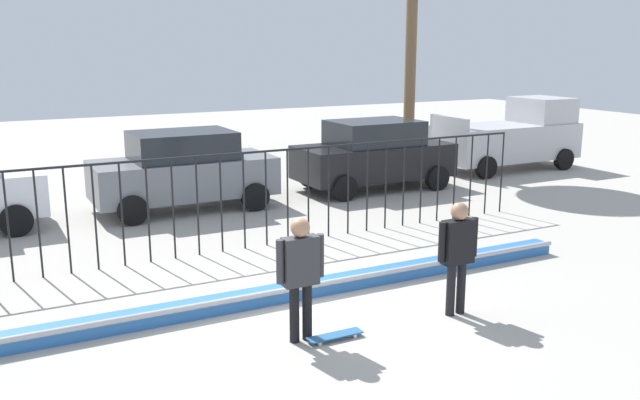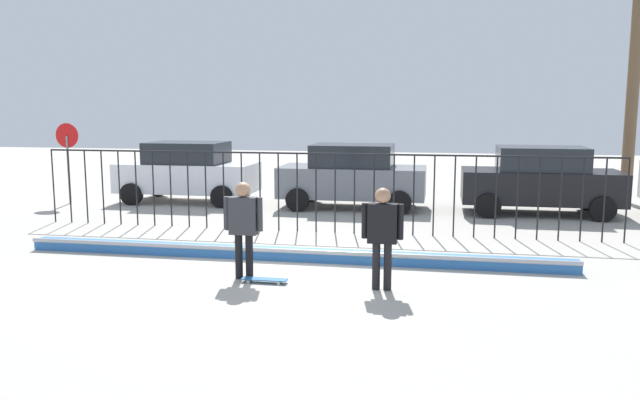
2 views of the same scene
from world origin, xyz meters
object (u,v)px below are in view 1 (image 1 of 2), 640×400
(skateboarder, at_px, (300,268))
(camera_operator, at_px, (458,248))
(parked_car_black, at_px, (374,154))
(skateboard, at_px, (335,335))
(pickup_truck, at_px, (512,137))
(parked_car_gray, at_px, (183,170))

(skateboarder, bearing_deg, camera_operator, 21.90)
(camera_operator, height_order, parked_car_black, parked_car_black)
(skateboard, relative_size, pickup_truck, 0.17)
(skateboarder, xyz_separation_m, camera_operator, (2.45, -0.22, -0.01))
(parked_car_black, relative_size, pickup_truck, 0.91)
(skateboard, distance_m, parked_car_gray, 8.38)
(camera_operator, xyz_separation_m, parked_car_gray, (-1.64, 8.35, -0.05))
(skateboarder, bearing_deg, parked_car_gray, 111.40)
(skateboarder, height_order, pickup_truck, pickup_truck)
(pickup_truck, bearing_deg, skateboarder, -147.25)
(parked_car_gray, xyz_separation_m, parked_car_black, (5.33, -0.10, 0.00))
(pickup_truck, bearing_deg, camera_operator, -139.94)
(parked_car_gray, bearing_deg, skateboard, -93.80)
(skateboard, xyz_separation_m, camera_operator, (2.03, -0.03, 0.97))
(parked_car_black, height_order, pickup_truck, pickup_truck)
(camera_operator, xyz_separation_m, parked_car_black, (3.69, 8.25, -0.05))
(camera_operator, bearing_deg, skateboarder, 39.19)
(camera_operator, xyz_separation_m, pickup_truck, (9.29, 8.91, 0.01))
(parked_car_black, xyz_separation_m, pickup_truck, (5.60, 0.67, 0.06))
(parked_car_black, bearing_deg, pickup_truck, 8.44)
(skateboarder, relative_size, parked_car_black, 0.40)
(skateboarder, bearing_deg, pickup_truck, 63.59)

